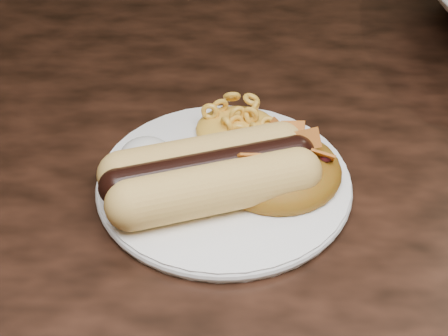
{
  "coord_description": "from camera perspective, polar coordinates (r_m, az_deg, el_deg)",
  "views": [
    {
      "loc": [
        -0.08,
        -0.51,
        1.12
      ],
      "look_at": [
        -0.1,
        -0.1,
        0.77
      ],
      "focal_mm": 55.0,
      "sensor_mm": 36.0,
      "label": 1
    }
  ],
  "objects": [
    {
      "name": "mac_and_cheese",
      "position": [
        0.58,
        1.11,
        3.98
      ],
      "size": [
        0.07,
        0.07,
        0.03
      ],
      "primitive_type": "ellipsoid",
      "rotation": [
        0.0,
        0.0,
        0.03
      ],
      "color": "yellow",
      "rests_on": "plate"
    },
    {
      "name": "hotdog",
      "position": [
        0.52,
        -1.18,
        -0.4
      ],
      "size": [
        0.14,
        0.11,
        0.04
      ],
      "rotation": [
        0.0,
        0.0,
        0.33
      ],
      "color": "#E5C162",
      "rests_on": "plate"
    },
    {
      "name": "plate",
      "position": [
        0.55,
        0.0,
        -1.22
      ],
      "size": [
        0.23,
        0.23,
        0.01
      ],
      "primitive_type": "cylinder",
      "rotation": [
        0.0,
        0.0,
        0.16
      ],
      "color": "white",
      "rests_on": "table"
    },
    {
      "name": "taco_salad",
      "position": [
        0.54,
        4.47,
        0.69
      ],
      "size": [
        0.1,
        0.1,
        0.05
      ],
      "rotation": [
        0.0,
        0.0,
        0.38
      ],
      "color": "#9E1C00",
      "rests_on": "plate"
    },
    {
      "name": "table",
      "position": [
        0.69,
        8.49,
        -2.12
      ],
      "size": [
        1.6,
        0.9,
        0.75
      ],
      "color": "#361C12",
      "rests_on": "floor"
    },
    {
      "name": "fork",
      "position": [
        0.55,
        1.08,
        -1.28
      ],
      "size": [
        0.04,
        0.14,
        0.0
      ],
      "primitive_type": "cube",
      "rotation": [
        0.0,
        0.0,
        0.13
      ],
      "color": "white",
      "rests_on": "table"
    },
    {
      "name": "sour_cream",
      "position": [
        0.55,
        -6.54,
        1.36
      ],
      "size": [
        0.05,
        0.05,
        0.03
      ],
      "primitive_type": "ellipsoid",
      "rotation": [
        0.0,
        0.0,
        0.05
      ],
      "color": "white",
      "rests_on": "plate"
    }
  ]
}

